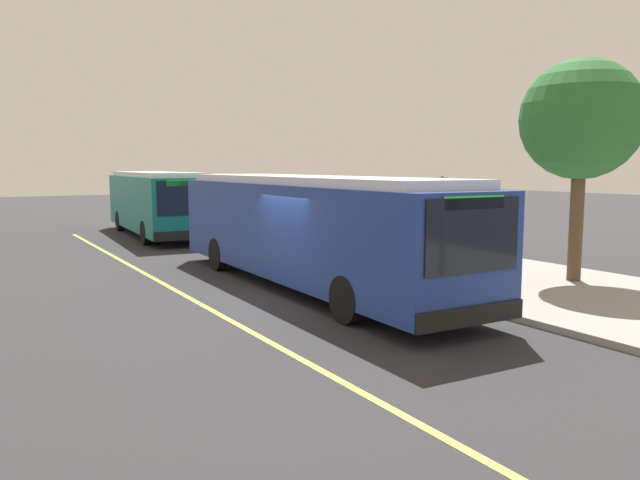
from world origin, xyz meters
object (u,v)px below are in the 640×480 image
transit_bus_second (156,201)px  waiting_bench (437,248)px  transit_bus_main (308,227)px  route_sign_post (441,215)px  pedestrian_commuter (391,233)px

transit_bus_second → waiting_bench: bearing=20.1°
transit_bus_main → transit_bus_second: 14.25m
route_sign_post → pedestrian_commuter: (-3.46, 1.05, -0.84)m
pedestrian_commuter → waiting_bench: bearing=59.0°
waiting_bench → route_sign_post: (2.71, -2.30, 1.32)m
transit_bus_second → pedestrian_commuter: 13.45m
waiting_bench → pedestrian_commuter: (-0.75, -1.25, 0.48)m
transit_bus_main → route_sign_post: (2.11, 2.74, 0.34)m
transit_bus_second → waiting_bench: (13.66, 4.99, -0.98)m
transit_bus_main → waiting_bench: bearing=96.7°
transit_bus_main → route_sign_post: bearing=52.3°
transit_bus_main → pedestrian_commuter: (-1.35, 3.79, -0.50)m
transit_bus_main → transit_bus_second: (-14.25, 0.04, -0.00)m
transit_bus_main → transit_bus_second: bearing=179.8°
route_sign_post → pedestrian_commuter: route_sign_post is taller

